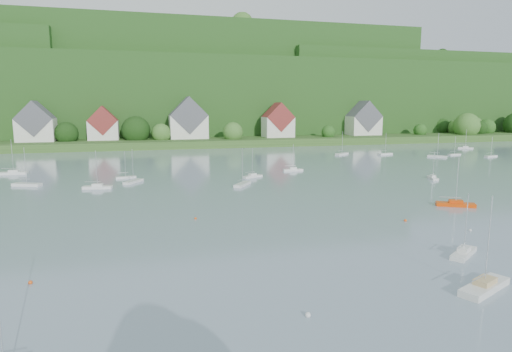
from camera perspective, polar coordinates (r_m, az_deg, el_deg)
The scene contains 16 objects.
far_shore_strip at distance 202.43m, azimuth -10.63°, elevation 4.69°, with size 600.00×60.00×3.00m, color #2D501E.
forested_ridge at distance 270.38m, azimuth -11.80°, elevation 10.27°, with size 620.00×181.22×69.89m.
village_building_0 at distance 192.68m, azimuth -27.02°, elevation 6.02°, with size 14.00×10.40×16.00m.
village_building_1 at distance 191.08m, azimuth -19.49°, elevation 6.25°, with size 12.00×9.36×14.00m.
village_building_2 at distance 190.46m, azimuth -8.92°, elevation 7.11°, with size 16.00×11.44×18.00m.
village_building_3 at distance 196.78m, azimuth 2.90°, elevation 7.02°, with size 13.00×10.40×15.50m.
village_building_4 at distance 218.28m, azimuth 13.98°, elevation 7.02°, with size 15.00×10.40×16.50m.
near_sailboat_2 at distance 46.04m, azimuth 27.92°, elevation -12.65°, with size 6.75×4.38×8.87m.
near_sailboat_3 at distance 55.02m, azimuth 25.71°, elevation -9.03°, with size 5.21×4.24×7.17m.
near_sailboat_5 at distance 80.77m, azimuth 24.82°, elevation -3.33°, with size 6.26×4.50×8.36m.
mooring_buoy_1 at distance 36.84m, azimuth 6.85°, elevation -17.92°, with size 0.48×0.48×0.48m, color silver.
mooring_buoy_2 at distance 67.69m, azimuth 19.09°, elevation -5.66°, with size 0.43×0.43×0.43m, color #EA5213.
mooring_buoy_3 at distance 65.84m, azimuth -7.98°, elevation -5.65°, with size 0.38×0.38×0.38m, color #EA5213.
mooring_buoy_4 at distance 65.92m, azimuth 26.40°, elevation -6.52°, with size 0.38×0.38×0.38m, color silver.
mooring_buoy_5 at distance 47.67m, azimuth -27.60°, elevation -12.47°, with size 0.41×0.41×0.41m, color #EA5213.
far_sailboat_cluster at distance 119.65m, azimuth -4.13°, elevation 1.28°, with size 199.42×71.90×8.71m.
Camera 1 is at (-14.86, -1.31, 16.73)m, focal length 30.34 mm.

